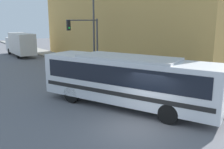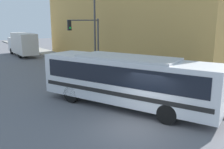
% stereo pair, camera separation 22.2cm
% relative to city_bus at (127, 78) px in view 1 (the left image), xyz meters
% --- Properties ---
extents(ground_plane, '(120.00, 120.00, 0.00)m').
position_rel_city_bus_xyz_m(ground_plane, '(-1.38, -2.71, -1.80)').
color(ground_plane, slate).
extents(sidewalk, '(2.74, 70.00, 0.17)m').
position_rel_city_bus_xyz_m(sidewalk, '(4.49, 17.29, -1.71)').
color(sidewalk, gray).
rests_on(sidewalk, ground_plane).
extents(building_facade, '(6.00, 29.06, 9.94)m').
position_rel_city_bus_xyz_m(building_facade, '(8.86, 12.82, 3.18)').
color(building_facade, tan).
rests_on(building_facade, ground_plane).
extents(city_bus, '(6.66, 10.97, 3.08)m').
position_rel_city_bus_xyz_m(city_bus, '(0.00, 0.00, 0.00)').
color(city_bus, silver).
rests_on(city_bus, ground_plane).
extents(delivery_truck, '(2.21, 8.31, 3.28)m').
position_rel_city_bus_xyz_m(delivery_truck, '(0.75, 25.51, -0.03)').
color(delivery_truck, silver).
rests_on(delivery_truck, ground_plane).
extents(fire_hydrant, '(0.21, 0.28, 0.79)m').
position_rel_city_bus_xyz_m(fire_hydrant, '(3.72, 1.52, -1.23)').
color(fire_hydrant, '#999999').
rests_on(fire_hydrant, sidewalk).
extents(traffic_light_pole, '(3.28, 0.35, 5.08)m').
position_rel_city_bus_xyz_m(traffic_light_pole, '(2.73, 9.61, 1.88)').
color(traffic_light_pole, '#47474C').
rests_on(traffic_light_pole, sidewalk).
extents(parking_meter, '(0.14, 0.14, 1.38)m').
position_rel_city_bus_xyz_m(parking_meter, '(3.72, 7.46, -0.69)').
color(parking_meter, '#47474C').
rests_on(parking_meter, sidewalk).
extents(street_lamp, '(3.15, 0.28, 7.32)m').
position_rel_city_bus_xyz_m(street_lamp, '(3.53, 10.40, 2.78)').
color(street_lamp, '#47474C').
rests_on(street_lamp, sidewalk).
extents(pedestrian_near_corner, '(0.34, 0.34, 1.70)m').
position_rel_city_bus_xyz_m(pedestrian_near_corner, '(4.27, 3.15, -0.76)').
color(pedestrian_near_corner, '#47382D').
rests_on(pedestrian_near_corner, sidewalk).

